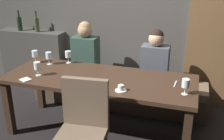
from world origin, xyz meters
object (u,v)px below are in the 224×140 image
at_px(wine_bottle_pale_label, 37,24).
at_px(diner_bearded, 155,58).
at_px(wine_bottle_dark_red, 20,23).
at_px(wine_glass_end_left, 186,84).
at_px(wine_glass_end_right, 49,56).
at_px(wine_glass_center_front, 37,66).
at_px(diner_redhead, 85,50).
at_px(banquette_bench, 116,92).
at_px(fork_on_table, 175,84).
at_px(chair_near_side, 83,125).
at_px(wine_glass_near_right, 35,54).
at_px(espresso_cup, 121,88).
at_px(dining_table, 99,84).
at_px(wine_glass_far_right, 68,55).

bearing_deg(wine_bottle_pale_label, diner_bearded, -9.32).
xyz_separation_m(wine_bottle_dark_red, wine_glass_end_left, (2.71, -1.17, -0.21)).
bearing_deg(wine_glass_end_right, wine_glass_center_front, -79.56).
height_order(wine_glass_end_right, wine_glass_end_left, same).
bearing_deg(diner_redhead, wine_glass_end_right, -120.54).
bearing_deg(banquette_bench, wine_glass_center_front, -128.98).
distance_m(diner_bearded, wine_bottle_pale_label, 2.00).
distance_m(banquette_bench, fork_on_table, 1.18).
relative_size(chair_near_side, wine_glass_end_left, 5.98).
bearing_deg(wine_glass_end_right, diner_bearded, 20.30).
bearing_deg(wine_bottle_dark_red, banquette_bench, -10.17).
distance_m(diner_redhead, wine_bottle_dark_red, 1.33).
distance_m(wine_glass_near_right, espresso_cup, 1.41).
bearing_deg(wine_glass_end_left, banquette_bench, 138.25).
relative_size(chair_near_side, wine_glass_center_front, 5.98).
height_order(banquette_bench, wine_glass_near_right, wine_glass_near_right).
distance_m(chair_near_side, wine_glass_near_right, 1.46).
bearing_deg(chair_near_side, wine_glass_center_front, 145.06).
height_order(wine_bottle_dark_red, wine_bottle_pale_label, same).
bearing_deg(dining_table, fork_on_table, 4.53).
distance_m(wine_bottle_pale_label, wine_glass_center_front, 1.40).
bearing_deg(espresso_cup, wine_bottle_pale_label, 143.73).
xyz_separation_m(diner_bearded, wine_glass_center_front, (-1.23, -0.86, 0.06)).
relative_size(wine_bottle_pale_label, wine_glass_center_front, 1.99).
distance_m(diner_redhead, wine_glass_near_right, 0.71).
bearing_deg(chair_near_side, wine_bottle_pale_label, 131.24).
height_order(dining_table, wine_bottle_pale_label, wine_bottle_pale_label).
bearing_deg(diner_bearded, dining_table, -127.45).
relative_size(diner_bearded, wine_glass_end_left, 4.51).
xyz_separation_m(wine_glass_center_front, fork_on_table, (1.56, 0.23, -0.11)).
bearing_deg(wine_bottle_dark_red, diner_bearded, -7.89).
bearing_deg(wine_glass_center_front, wine_bottle_dark_red, 131.57).
relative_size(chair_near_side, wine_bottle_dark_red, 3.01).
xyz_separation_m(diner_bearded, wine_glass_end_left, (0.43, -0.86, 0.06)).
xyz_separation_m(dining_table, wine_glass_near_right, (-0.98, 0.22, 0.20)).
relative_size(wine_bottle_pale_label, wine_glass_near_right, 1.99).
bearing_deg(wine_glass_far_right, banquette_bench, 33.62).
height_order(wine_glass_center_front, wine_glass_near_right, same).
bearing_deg(chair_near_side, wine_glass_near_right, 138.77).
height_order(diner_bearded, espresso_cup, diner_bearded).
height_order(wine_glass_end_right, wine_glass_far_right, same).
distance_m(diner_bearded, espresso_cup, 0.99).
relative_size(chair_near_side, fork_on_table, 5.76).
relative_size(wine_bottle_pale_label, wine_glass_end_right, 1.99).
relative_size(chair_near_side, espresso_cup, 8.17).
distance_m(chair_near_side, wine_glass_far_right, 1.27).
bearing_deg(banquette_bench, espresso_cup, -70.91).
xyz_separation_m(wine_bottle_pale_label, wine_glass_far_right, (0.88, -0.68, -0.22)).
bearing_deg(diner_redhead, banquette_bench, -2.60).
bearing_deg(espresso_cup, wine_glass_end_right, 156.09).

